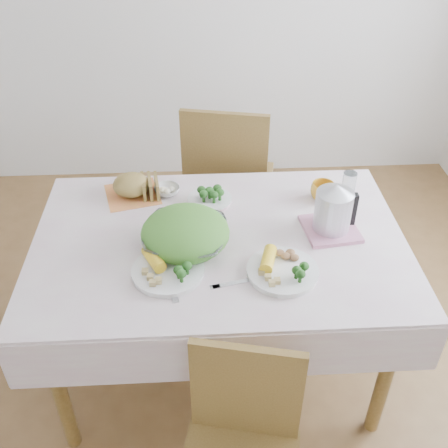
{
  "coord_description": "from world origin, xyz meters",
  "views": [
    {
      "loc": [
        -0.07,
        -1.65,
        2.08
      ],
      "look_at": [
        0.02,
        0.02,
        0.82
      ],
      "focal_mm": 42.0,
      "sensor_mm": 36.0,
      "label": 1
    }
  ],
  "objects": [
    {
      "name": "dining_table",
      "position": [
        0.0,
        0.0,
        0.38
      ],
      "size": [
        1.4,
        0.9,
        0.75
      ],
      "primitive_type": "cube",
      "color": "brown",
      "rests_on": "floor"
    },
    {
      "name": "yellow_mug",
      "position": [
        0.47,
        0.26,
        0.8
      ],
      "size": [
        0.13,
        0.13,
        0.08
      ],
      "primitive_type": "imported",
      "rotation": [
        0.0,
        0.0,
        0.24
      ],
      "color": "gold",
      "rests_on": "tablecloth"
    },
    {
      "name": "salad_bowl",
      "position": [
        -0.13,
        -0.04,
        0.8
      ],
      "size": [
        0.37,
        0.37,
        0.08
      ],
      "primitive_type": "imported",
      "rotation": [
        0.0,
        0.0,
        -0.16
      ],
      "color": "white",
      "rests_on": "tablecloth"
    },
    {
      "name": "bread_loaf",
      "position": [
        -0.38,
        0.34,
        0.82
      ],
      "size": [
        0.17,
        0.16,
        0.1
      ],
      "primitive_type": "ellipsoid",
      "rotation": [
        0.0,
        0.0,
        -0.05
      ],
      "color": "olive",
      "rests_on": "napkin"
    },
    {
      "name": "dinner_plate_left",
      "position": [
        -0.2,
        -0.2,
        0.77
      ],
      "size": [
        0.3,
        0.3,
        0.02
      ],
      "primitive_type": "cylinder",
      "rotation": [
        0.0,
        0.0,
        0.11
      ],
      "color": "white",
      "rests_on": "tablecloth"
    },
    {
      "name": "dinner_plate_right",
      "position": [
        0.22,
        -0.22,
        0.77
      ],
      "size": [
        0.38,
        0.38,
        0.02
      ],
      "primitive_type": "cylinder",
      "rotation": [
        0.0,
        0.0,
        -0.63
      ],
      "color": "white",
      "rests_on": "tablecloth"
    },
    {
      "name": "glass_tumbler",
      "position": [
        0.59,
        0.28,
        0.83
      ],
      "size": [
        0.08,
        0.08,
        0.12
      ],
      "primitive_type": "cylinder",
      "rotation": [
        0.0,
        0.0,
        0.4
      ],
      "color": "white",
      "rests_on": "tablecloth"
    },
    {
      "name": "napkin",
      "position": [
        -0.38,
        0.34,
        0.76
      ],
      "size": [
        0.28,
        0.28,
        0.0
      ],
      "primitive_type": "cube",
      "rotation": [
        0.0,
        0.0,
        0.25
      ],
      "color": "#D97F3E",
      "rests_on": "tablecloth"
    },
    {
      "name": "fruit_bowl",
      "position": [
        -0.22,
        0.34,
        0.78
      ],
      "size": [
        0.13,
        0.13,
        0.04
      ],
      "primitive_type": "imported",
      "rotation": [
        0.0,
        0.0,
        0.13
      ],
      "color": "white",
      "rests_on": "tablecloth"
    },
    {
      "name": "fork_left",
      "position": [
        -0.19,
        -0.25,
        0.76
      ],
      "size": [
        0.06,
        0.2,
        0.0
      ],
      "primitive_type": "cube",
      "rotation": [
        0.0,
        0.0,
        0.18
      ],
      "color": "silver",
      "rests_on": "tablecloth"
    },
    {
      "name": "chair_far",
      "position": [
        0.1,
        0.84,
        0.46
      ],
      "size": [
        0.54,
        0.54,
        1.01
      ],
      "primitive_type": "cube",
      "rotation": [
        0.0,
        0.0,
        2.93
      ],
      "color": "brown",
      "rests_on": "floor"
    },
    {
      "name": "knife",
      "position": [
        0.05,
        -0.26,
        0.76
      ],
      "size": [
        0.17,
        0.06,
        0.0
      ],
      "primitive_type": "cube",
      "rotation": [
        0.0,
        0.0,
        1.8
      ],
      "color": "silver",
      "rests_on": "tablecloth"
    },
    {
      "name": "tablecloth",
      "position": [
        0.0,
        0.0,
        0.76
      ],
      "size": [
        1.5,
        1.0,
        0.01
      ],
      "primitive_type": "cube",
      "color": "beige",
      "rests_on": "dining_table"
    },
    {
      "name": "pink_tray",
      "position": [
        0.46,
        0.03,
        0.77
      ],
      "size": [
        0.24,
        0.24,
        0.02
      ],
      "primitive_type": "cube",
      "rotation": [
        0.0,
        0.0,
        0.13
      ],
      "color": "#CB7C9C",
      "rests_on": "tablecloth"
    },
    {
      "name": "electric_kettle",
      "position": [
        0.46,
        0.03,
        0.88
      ],
      "size": [
        0.2,
        0.2,
        0.21
      ],
      "primitive_type": "cylinder",
      "rotation": [
        0.0,
        0.0,
        -0.43
      ],
      "color": "#B2B5BA",
      "rests_on": "pink_tray"
    },
    {
      "name": "floor",
      "position": [
        0.0,
        0.0,
        0.0
      ],
      "size": [
        3.6,
        3.6,
        0.0
      ],
      "primitive_type": "plane",
      "color": "brown",
      "rests_on": "ground"
    },
    {
      "name": "broccoli_plate",
      "position": [
        -0.03,
        0.27,
        0.77
      ],
      "size": [
        0.25,
        0.25,
        0.02
      ],
      "primitive_type": "cylinder",
      "rotation": [
        0.0,
        0.0,
        -0.33
      ],
      "color": "beige",
      "rests_on": "tablecloth"
    }
  ]
}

